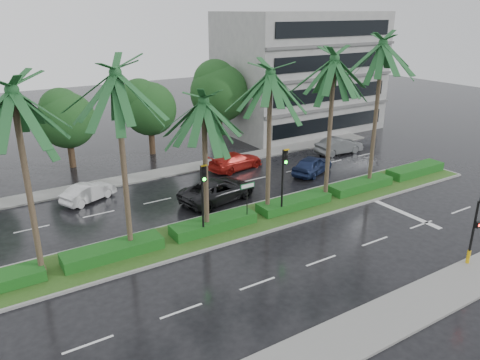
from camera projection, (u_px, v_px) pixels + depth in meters
ground at (265, 225)px, 28.18m from camera, size 120.00×120.00×0.00m
near_sidewalk at (403, 311)px, 20.08m from camera, size 40.00×2.40×0.12m
far_sidewalk at (179, 170)px, 37.66m from camera, size 40.00×2.00×0.12m
median at (256, 218)px, 28.95m from camera, size 36.00×4.00×0.15m
hedge at (256, 213)px, 28.82m from camera, size 35.20×1.40×0.60m
lane_markings at (309, 216)px, 29.37m from camera, size 34.00×13.06×0.01m
palm_row at (239, 83)px, 25.43m from camera, size 26.30×4.20×10.83m
signal_near at (477, 221)px, 22.90m from camera, size 0.34×0.45×4.36m
signal_median_left at (203, 190)px, 25.37m from camera, size 0.34×0.42×4.36m
signal_median_right at (284, 172)px, 28.13m from camera, size 0.34×0.42×4.36m
street_sign at (247, 193)px, 27.32m from camera, size 0.95×0.09×2.60m
bg_trees at (151, 103)px, 40.66m from camera, size 32.64×5.47×7.91m
building at (299, 72)px, 48.91m from camera, size 16.00×10.00×12.00m
car_white at (88, 192)px, 31.51m from camera, size 2.80×4.04×1.26m
car_darkgrey at (218, 190)px, 31.51m from camera, size 3.57×5.91×1.53m
car_red at (236, 161)px, 37.72m from camera, size 2.73×5.05×1.39m
car_blue at (312, 165)px, 36.67m from camera, size 3.22×4.62×1.46m
car_grey at (339, 146)px, 41.80m from camera, size 1.80×4.53×1.47m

